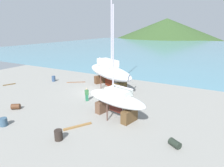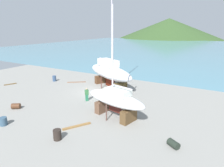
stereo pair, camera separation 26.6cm
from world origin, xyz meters
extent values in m
plane|color=gray|center=(0.00, -4.00, 0.00)|extent=(52.41, 52.41, 0.00)
cube|color=teal|center=(0.00, 68.28, 0.00)|extent=(150.30, 118.36, 0.01)
cone|color=#335026|center=(-29.47, 155.32, 0.00)|extent=(167.37, 167.37, 32.84)
cube|color=#43371D|center=(2.62, 2.19, 0.61)|extent=(1.64, 2.29, 1.23)
cube|color=brown|center=(-1.92, 4.57, 0.61)|extent=(1.64, 2.29, 1.23)
cylinder|color=#4E351C|center=(1.06, 4.73, 0.95)|extent=(0.12, 0.12, 1.90)
cylinder|color=#563129|center=(-0.35, 2.03, 0.95)|extent=(0.12, 0.12, 1.90)
ellipsoid|color=white|center=(0.35, 3.38, 2.29)|extent=(10.37, 7.20, 1.93)
cube|color=#51170B|center=(0.35, 3.38, 0.65)|extent=(2.22, 1.21, 1.35)
cube|color=white|center=(-0.10, 3.62, 3.64)|extent=(4.04, 3.18, 0.97)
cylinder|color=silver|center=(0.81, 3.14, 10.51)|extent=(0.18, 0.18, 14.71)
cylinder|color=silver|center=(-0.79, 3.97, 4.06)|extent=(3.24, 1.77, 0.13)
cube|color=brown|center=(4.28, -4.78, 0.63)|extent=(1.09, 1.93, 1.25)
cube|color=brown|center=(7.67, -5.56, 0.63)|extent=(1.09, 1.93, 1.25)
cylinder|color=brown|center=(5.69, -6.39, 0.83)|extent=(0.12, 0.12, 1.66)
cylinder|color=brown|center=(6.25, -3.96, 0.83)|extent=(0.12, 0.12, 1.66)
ellipsoid|color=white|center=(5.97, -5.17, 1.90)|extent=(7.28, 3.77, 1.18)
cube|color=#471B15|center=(5.97, -5.17, 0.90)|extent=(1.64, 0.45, 0.83)
cube|color=white|center=(6.31, -5.25, 2.73)|extent=(2.74, 1.89, 0.59)
cylinder|color=silver|center=(5.64, -5.10, 6.56)|extent=(0.16, 0.16, 8.26)
cylinder|color=#BCB8C1|center=(6.82, -5.37, 3.33)|extent=(2.39, 0.65, 0.11)
cube|color=#297651|center=(0.85, -3.08, 0.40)|extent=(0.36, 0.39, 0.81)
cube|color=#3A7A44|center=(0.85, -3.08, 1.12)|extent=(0.46, 0.50, 0.62)
sphere|color=tan|center=(0.85, -3.08, 1.53)|extent=(0.22, 0.22, 0.22)
cylinder|color=#232C23|center=(12.34, -7.58, 0.28)|extent=(1.05, 0.94, 0.55)
cylinder|color=#51301E|center=(-4.53, -8.97, 0.31)|extent=(1.07, 1.01, 0.62)
cylinder|color=#37536A|center=(-2.10, -11.92, 0.38)|extent=(0.83, 0.83, 0.76)
cylinder|color=#2B231E|center=(4.00, -11.18, 0.43)|extent=(0.87, 0.87, 0.86)
cylinder|color=#334A6C|center=(-9.39, 1.47, 0.47)|extent=(0.80, 0.80, 0.93)
cube|color=olive|center=(3.10, -1.62, 0.09)|extent=(0.92, 2.32, 0.19)
cube|color=brown|center=(-5.65, 2.73, 0.06)|extent=(2.50, 1.88, 0.12)
cube|color=olive|center=(4.00, -8.80, 0.07)|extent=(1.58, 2.38, 0.15)
cube|color=brown|center=(-13.96, -3.51, 0.07)|extent=(0.82, 1.74, 0.14)
camera|label=1|loc=(14.41, -21.01, 8.71)|focal=30.93mm
camera|label=2|loc=(14.64, -20.88, 8.71)|focal=30.93mm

